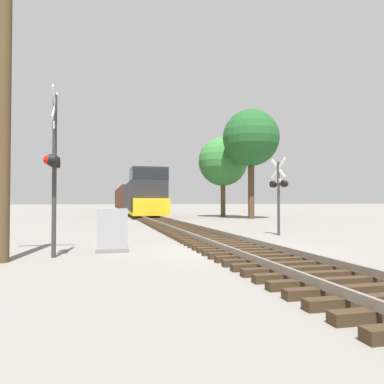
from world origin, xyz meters
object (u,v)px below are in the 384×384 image
object	(u,v)px
freight_train	(131,198)
crossing_signal_far	(279,188)
tree_far_right	(251,138)
utility_pole	(4,95)
relay_cabinet	(112,231)
tree_mid_background	(223,162)
crossing_signal_near	(53,164)

from	to	relation	value
freight_train	crossing_signal_far	bearing A→B (deg)	-84.69
crossing_signal_far	tree_far_right	distance (m)	17.00
tree_far_right	freight_train	bearing A→B (deg)	109.84
utility_pole	tree_far_right	xyz separation A→B (m)	(15.19, 20.67, 2.90)
relay_cabinet	tree_mid_background	distance (m)	26.76
crossing_signal_far	relay_cabinet	size ratio (longest dim) A/B	2.67
crossing_signal_far	utility_pole	bearing A→B (deg)	100.82
relay_cabinet	tree_mid_background	bearing A→B (deg)	64.53
crossing_signal_near	crossing_signal_far	distance (m)	10.16
crossing_signal_near	relay_cabinet	size ratio (longest dim) A/B	3.54
tree_mid_background	crossing_signal_near	bearing A→B (deg)	-117.76
relay_cabinet	utility_pole	bearing A→B (deg)	-154.34
utility_pole	tree_far_right	distance (m)	25.82
utility_pole	crossing_signal_near	bearing A→B (deg)	25.70
crossing_signal_far	relay_cabinet	world-z (taller)	crossing_signal_far
crossing_signal_far	tree_mid_background	size ratio (longest dim) A/B	0.44
freight_train	relay_cabinet	world-z (taller)	freight_train
freight_train	utility_pole	size ratio (longest dim) A/B	6.05
crossing_signal_near	tree_far_right	bearing A→B (deg)	146.57
utility_pole	tree_far_right	size ratio (longest dim) A/B	0.85
tree_mid_background	utility_pole	bearing A→B (deg)	-119.24
freight_train	crossing_signal_far	world-z (taller)	freight_train
freight_train	crossing_signal_near	bearing A→B (deg)	-96.83
crossing_signal_near	tree_mid_background	xyz separation A→B (m)	(12.91, 24.52, 2.92)
freight_train	tree_far_right	xyz separation A→B (m)	(8.75, -24.25, 5.11)
tree_far_right	tree_mid_background	bearing A→B (deg)	104.81
freight_train	crossing_signal_near	xyz separation A→B (m)	(-5.32, -44.39, 0.55)
tree_far_right	relay_cabinet	bearing A→B (deg)	-122.80
tree_far_right	crossing_signal_near	bearing A→B (deg)	-124.95
crossing_signal_far	tree_mid_background	world-z (taller)	tree_mid_background
utility_pole	tree_mid_background	bearing A→B (deg)	60.76
relay_cabinet	utility_pole	world-z (taller)	utility_pole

